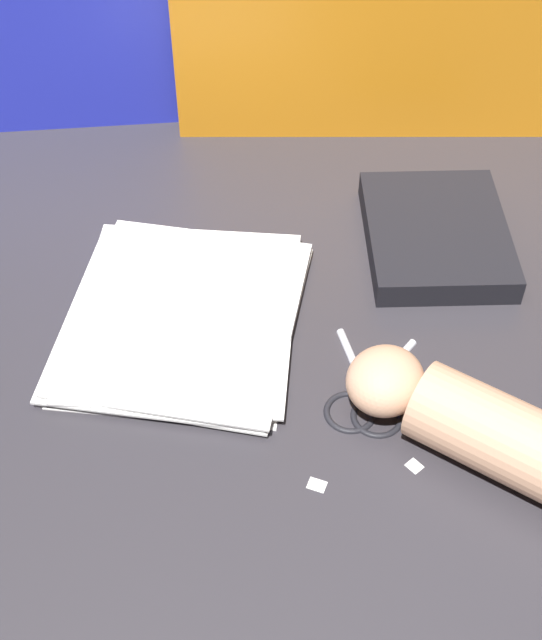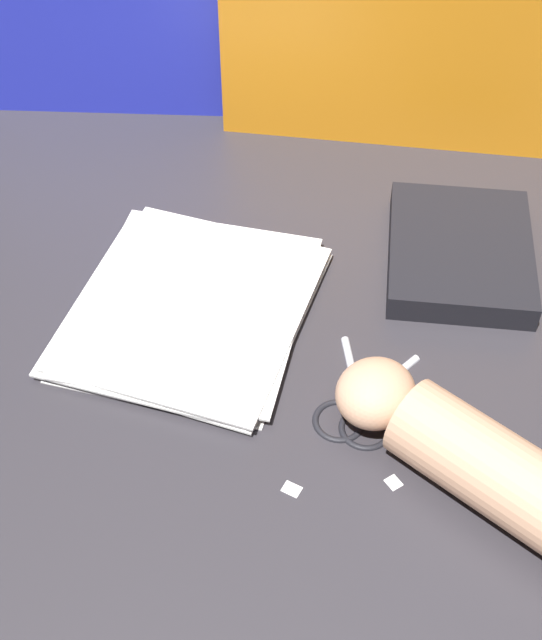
{
  "view_description": "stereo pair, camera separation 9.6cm",
  "coord_description": "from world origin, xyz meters",
  "px_view_note": "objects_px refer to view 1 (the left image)",
  "views": [
    {
      "loc": [
        0.06,
        -0.68,
        0.76
      ],
      "look_at": [
        -0.01,
        -0.03,
        0.06
      ],
      "focal_mm": 50.0,
      "sensor_mm": 36.0,
      "label": 1
    },
    {
      "loc": [
        0.15,
        -0.67,
        0.76
      ],
      "look_at": [
        -0.01,
        -0.03,
        0.06
      ],
      "focal_mm": 50.0,
      "sensor_mm": 36.0,
      "label": 2
    }
  ],
  "objects_px": {
    "book_closed": "(436,235)",
    "hand_forearm": "(503,437)",
    "scissors": "(366,399)",
    "paper_stack": "(182,317)"
  },
  "relations": [
    {
      "from": "paper_stack",
      "to": "book_closed",
      "type": "bearing_deg",
      "value": 29.3
    },
    {
      "from": "scissors",
      "to": "hand_forearm",
      "type": "relative_size",
      "value": 0.48
    },
    {
      "from": "scissors",
      "to": "hand_forearm",
      "type": "bearing_deg",
      "value": -25.5
    },
    {
      "from": "paper_stack",
      "to": "hand_forearm",
      "type": "bearing_deg",
      "value": -24.33
    },
    {
      "from": "book_closed",
      "to": "hand_forearm",
      "type": "relative_size",
      "value": 0.72
    },
    {
      "from": "book_closed",
      "to": "scissors",
      "type": "relative_size",
      "value": 1.51
    },
    {
      "from": "paper_stack",
      "to": "scissors",
      "type": "bearing_deg",
      "value": -23.6
    },
    {
      "from": "book_closed",
      "to": "hand_forearm",
      "type": "height_order",
      "value": "hand_forearm"
    },
    {
      "from": "book_closed",
      "to": "hand_forearm",
      "type": "xyz_separation_m",
      "value": [
        0.05,
        -0.32,
        0.02
      ]
    },
    {
      "from": "book_closed",
      "to": "hand_forearm",
      "type": "bearing_deg",
      "value": -80.5
    }
  ]
}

